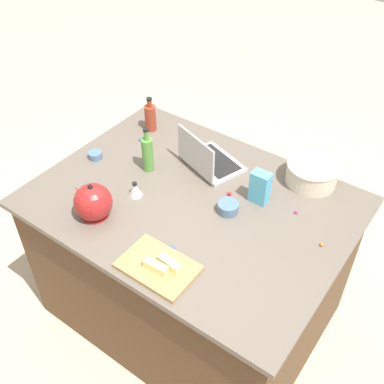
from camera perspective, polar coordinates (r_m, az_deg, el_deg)
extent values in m
plane|color=#B7A88E|center=(2.95, 0.00, -14.01)|extent=(12.00, 12.00, 0.00)
cube|color=#4C331E|center=(2.61, 0.00, -8.55)|extent=(1.45, 1.07, 0.87)
cube|color=#60564C|center=(2.28, 0.00, -1.23)|extent=(1.51, 1.13, 0.03)
cube|color=#B7B7BC|center=(2.48, 2.59, 3.58)|extent=(0.36, 0.31, 0.02)
cube|color=black|center=(2.48, 2.78, 3.86)|extent=(0.31, 0.23, 0.00)
cube|color=#B7B7BC|center=(2.36, 0.45, 4.69)|extent=(0.29, 0.11, 0.20)
cube|color=#333842|center=(2.37, 0.56, 4.74)|extent=(0.26, 0.09, 0.18)
cylinder|color=beige|center=(2.42, 14.46, 2.22)|extent=(0.26, 0.26, 0.11)
cylinder|color=black|center=(2.41, 14.48, 2.32)|extent=(0.21, 0.21, 0.10)
torus|color=beige|center=(2.38, 14.67, 3.23)|extent=(0.27, 0.27, 0.02)
cylinder|color=#4C8C38|center=(2.41, -5.46, 4.56)|extent=(0.06, 0.06, 0.19)
cylinder|color=#4C8C38|center=(2.34, -5.64, 6.92)|extent=(0.02, 0.02, 0.05)
cylinder|color=black|center=(2.32, -5.69, 7.58)|extent=(0.03, 0.03, 0.01)
cylinder|color=maroon|center=(2.73, -5.12, 9.00)|extent=(0.07, 0.07, 0.15)
cylinder|color=maroon|center=(2.68, -5.24, 10.76)|extent=(0.03, 0.03, 0.04)
cylinder|color=black|center=(2.67, -5.28, 11.27)|extent=(0.03, 0.03, 0.01)
cylinder|color=maroon|center=(2.24, -11.75, -2.65)|extent=(0.13, 0.13, 0.01)
sphere|color=maroon|center=(2.19, -12.02, -1.23)|extent=(0.18, 0.18, 0.18)
cone|color=maroon|center=(2.23, -13.62, -0.01)|extent=(0.08, 0.03, 0.07)
sphere|color=black|center=(2.12, -12.36, 0.62)|extent=(0.02, 0.02, 0.02)
cube|color=#AD7F4C|center=(1.97, -4.15, -9.09)|extent=(0.32, 0.22, 0.02)
cube|color=#F4E58C|center=(1.95, -2.76, -8.77)|extent=(0.11, 0.05, 0.04)
cube|color=#F4E58C|center=(1.94, -4.43, -9.10)|extent=(0.11, 0.04, 0.04)
cylinder|color=slate|center=(2.20, 4.44, -1.91)|extent=(0.10, 0.10, 0.05)
cylinder|color=slate|center=(2.57, -11.75, 4.45)|extent=(0.07, 0.07, 0.04)
cone|color=#B2B2B7|center=(2.29, -6.97, 0.31)|extent=(0.07, 0.07, 0.07)
cylinder|color=black|center=(2.27, -7.05, 1.02)|extent=(0.02, 0.02, 0.01)
cube|color=#4CA5CC|center=(2.23, 8.32, 0.57)|extent=(0.09, 0.06, 0.17)
sphere|color=red|center=(2.53, 2.34, 4.41)|extent=(0.02, 0.02, 0.02)
sphere|color=#CC3399|center=(2.25, 12.65, -2.41)|extent=(0.02, 0.02, 0.02)
sphere|color=yellow|center=(2.71, -5.68, 7.02)|extent=(0.02, 0.02, 0.02)
sphere|color=orange|center=(2.23, -10.71, -2.50)|extent=(0.02, 0.02, 0.02)
sphere|color=red|center=(2.30, 4.63, -0.18)|extent=(0.02, 0.02, 0.02)
sphere|color=blue|center=(2.67, -6.27, 6.45)|extent=(0.02, 0.02, 0.02)
sphere|color=blue|center=(2.04, -2.42, -6.81)|extent=(0.02, 0.02, 0.02)
sphere|color=orange|center=(2.13, 15.60, -6.22)|extent=(0.02, 0.02, 0.02)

